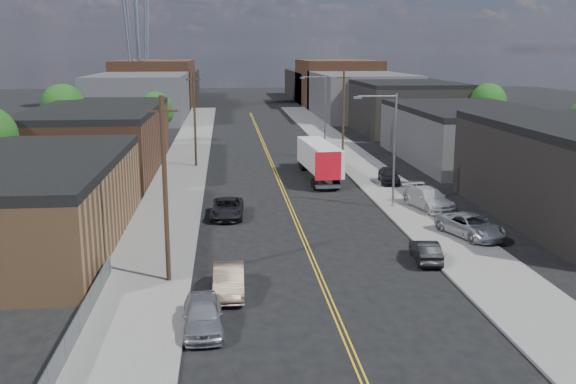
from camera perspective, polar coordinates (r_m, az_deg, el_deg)
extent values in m
plane|color=black|center=(84.11, -2.13, 4.16)|extent=(260.00, 260.00, 0.00)
cube|color=gold|center=(69.34, -1.37, 2.37)|extent=(0.32, 120.00, 0.01)
cube|color=slate|center=(69.29, -9.23, 2.26)|extent=(5.00, 140.00, 0.15)
cube|color=slate|center=(70.65, 6.34, 2.55)|extent=(5.00, 140.00, 0.15)
cube|color=brown|center=(44.16, -22.56, -1.18)|extent=(12.00, 22.00, 5.00)
cube|color=black|center=(43.63, -22.86, 2.40)|extent=(12.00, 22.00, 0.60)
cube|color=#523020|center=(68.94, -16.46, 4.32)|extent=(12.00, 26.00, 6.00)
cube|color=black|center=(68.57, -16.63, 7.05)|extent=(12.00, 26.00, 0.60)
cube|color=navy|center=(48.35, 19.22, 1.54)|extent=(0.30, 20.00, 0.80)
cube|color=#3A3A3C|center=(74.76, 15.69, 4.78)|extent=(14.00, 24.00, 5.50)
cube|color=black|center=(74.44, 15.82, 7.11)|extent=(14.00, 24.00, 0.60)
cube|color=black|center=(99.21, 10.31, 7.28)|extent=(14.00, 22.00, 7.00)
cube|color=black|center=(98.95, 10.39, 9.48)|extent=(14.00, 22.00, 0.60)
cube|color=#3A3A3C|center=(119.30, -12.94, 8.26)|extent=(16.00, 30.00, 8.00)
cube|color=#3A3A3C|center=(120.97, 6.42, 8.55)|extent=(16.00, 30.00, 8.00)
cube|color=#523020|center=(144.03, -11.72, 9.40)|extent=(16.00, 26.00, 10.00)
cube|color=#523020|center=(145.42, 4.38, 9.65)|extent=(16.00, 26.00, 10.00)
cube|color=black|center=(163.99, -10.98, 9.26)|extent=(16.00, 40.00, 7.00)
cube|color=black|center=(165.21, 3.16, 9.49)|extent=(16.00, 40.00, 7.00)
cylinder|color=gray|center=(134.18, -13.24, 13.39)|extent=(0.80, 0.80, 30.00)
cylinder|color=gray|center=(132.67, -14.11, 13.36)|extent=(1.94, 1.94, 29.98)
cylinder|color=gray|center=(132.22, -12.56, 13.44)|extent=(1.94, 1.94, 29.98)
cylinder|color=gray|center=(136.15, -13.89, 13.35)|extent=(1.94, 1.94, 29.98)
cylinder|color=gray|center=(135.71, -12.38, 13.42)|extent=(1.94, 1.94, 29.98)
cylinder|color=gray|center=(50.39, 9.45, 3.53)|extent=(0.18, 0.18, 9.00)
cylinder|color=gray|center=(49.55, 7.93, 8.44)|extent=(3.00, 0.12, 0.12)
cube|color=gray|center=(49.23, 6.21, 8.34)|extent=(0.60, 0.25, 0.18)
cylinder|color=gray|center=(84.44, 3.32, 7.26)|extent=(0.18, 0.18, 9.00)
cylinder|color=gray|center=(83.93, 2.32, 10.18)|extent=(3.00, 0.12, 0.12)
cube|color=gray|center=(83.74, 1.29, 10.11)|extent=(0.60, 0.25, 0.18)
cylinder|color=black|center=(34.00, -10.86, 0.02)|extent=(0.26, 0.26, 10.00)
cube|color=black|center=(33.36, -11.15, 7.08)|extent=(1.60, 0.12, 0.12)
cylinder|color=black|center=(68.53, -8.29, 6.34)|extent=(0.26, 0.26, 10.00)
cube|color=black|center=(68.21, -8.40, 9.85)|extent=(1.60, 0.12, 0.12)
cylinder|color=black|center=(72.65, 4.94, 6.77)|extent=(0.26, 0.26, 10.00)
cube|color=black|center=(72.35, 5.00, 10.08)|extent=(1.60, 0.12, 0.12)
cube|color=slate|center=(29.72, -18.09, -11.17)|extent=(0.02, 16.00, 1.20)
cube|color=slate|center=(29.49, -18.17, -10.10)|extent=(0.05, 16.00, 0.05)
cylinder|color=black|center=(80.96, -19.19, 4.76)|extent=(0.36, 0.36, 4.50)
sphere|color=#143C10|center=(80.60, -19.37, 7.29)|extent=(5.04, 5.04, 5.04)
sphere|color=#143C10|center=(80.83, -18.86, 6.70)|extent=(3.96, 3.96, 3.96)
sphere|color=#143C10|center=(80.38, -19.75, 6.80)|extent=(3.60, 3.60, 3.60)
cylinder|color=black|center=(86.17, -11.60, 5.38)|extent=(0.36, 0.36, 3.75)
sphere|color=#143C10|center=(85.86, -11.69, 7.36)|extent=(4.20, 4.20, 4.20)
sphere|color=#143C10|center=(86.16, -11.24, 6.90)|extent=(3.30, 3.30, 3.30)
sphere|color=#143C10|center=(85.56, -12.03, 6.98)|extent=(3.00, 3.00, 3.00)
cylinder|color=black|center=(90.71, 17.23, 5.58)|extent=(0.36, 0.36, 4.25)
sphere|color=#143C10|center=(90.39, 17.37, 7.71)|extent=(4.76, 4.76, 4.76)
sphere|color=#143C10|center=(90.97, 17.61, 7.19)|extent=(3.74, 3.74, 3.74)
sphere|color=#143C10|center=(89.88, 17.15, 7.32)|extent=(3.40, 3.40, 3.40)
cube|color=silver|center=(61.22, 2.80, 3.19)|extent=(3.05, 10.77, 2.48)
cube|color=#B80E1A|center=(56.04, 3.59, 2.30)|extent=(2.33, 0.28, 2.50)
cube|color=gray|center=(56.39, 3.56, 0.49)|extent=(2.23, 0.75, 0.25)
cube|color=black|center=(67.78, 1.99, 3.31)|extent=(2.41, 2.99, 2.75)
cylinder|color=black|center=(57.76, 3.34, 0.73)|extent=(2.36, 1.05, 0.89)
cylinder|color=black|center=(67.94, 1.98, 2.53)|extent=(2.27, 1.04, 0.89)
imported|color=#A1A3A6|center=(29.18, -7.59, -10.77)|extent=(1.98, 4.47, 1.50)
imported|color=#79624F|center=(33.13, -5.29, -7.84)|extent=(1.62, 4.47, 1.46)
imported|color=black|center=(47.95, -5.43, -1.44)|extent=(2.60, 5.18, 1.41)
imported|color=black|center=(38.79, 12.14, -5.15)|extent=(1.74, 3.98, 1.27)
imported|color=silver|center=(44.04, 15.95, -2.90)|extent=(3.94, 5.78, 1.47)
imported|color=silver|center=(50.94, 12.40, -0.56)|extent=(3.30, 5.83, 1.59)
imported|color=black|center=(60.09, 8.96, 1.49)|extent=(2.25, 4.49, 1.47)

